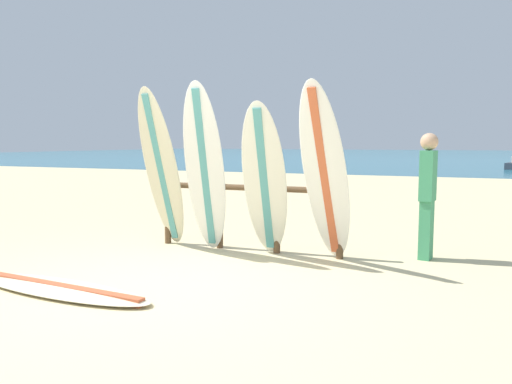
{
  "coord_description": "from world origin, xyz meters",
  "views": [
    {
      "loc": [
        2.77,
        -4.05,
        1.46
      ],
      "look_at": [
        0.2,
        2.24,
        0.77
      ],
      "focal_mm": 34.19,
      "sensor_mm": 36.0,
      "label": 1
    }
  ],
  "objects_px": {
    "surfboard_lying_on_sand": "(60,288)",
    "surfboard_leaning_center_left": "(265,181)",
    "surfboard_leaning_far_left": "(162,170)",
    "beachgoer_standing": "(428,191)",
    "surfboard_leaning_center": "(325,175)",
    "surfboard_leaning_left": "(205,170)",
    "surfboard_rack": "(248,205)"
  },
  "relations": [
    {
      "from": "surfboard_lying_on_sand",
      "to": "surfboard_leaning_center_left",
      "type": "bearing_deg",
      "value": 56.57
    },
    {
      "from": "surfboard_leaning_far_left",
      "to": "beachgoer_standing",
      "type": "xyz_separation_m",
      "value": [
        3.39,
        0.73,
        -0.22
      ]
    },
    {
      "from": "surfboard_leaning_center",
      "to": "surfboard_lying_on_sand",
      "type": "bearing_deg",
      "value": -136.88
    },
    {
      "from": "surfboard_leaning_far_left",
      "to": "surfboard_leaning_left",
      "type": "xyz_separation_m",
      "value": [
        0.71,
        -0.1,
        0.02
      ]
    },
    {
      "from": "surfboard_rack",
      "to": "surfboard_leaning_center_left",
      "type": "height_order",
      "value": "surfboard_leaning_center_left"
    },
    {
      "from": "surfboard_leaning_center",
      "to": "beachgoer_standing",
      "type": "xyz_separation_m",
      "value": [
        1.11,
        0.77,
        -0.21
      ]
    },
    {
      "from": "surfboard_rack",
      "to": "beachgoer_standing",
      "type": "relative_size",
      "value": 1.67
    },
    {
      "from": "surfboard_rack",
      "to": "surfboard_lying_on_sand",
      "type": "height_order",
      "value": "surfboard_rack"
    },
    {
      "from": "surfboard_lying_on_sand",
      "to": "beachgoer_standing",
      "type": "bearing_deg",
      "value": 40.52
    },
    {
      "from": "surfboard_leaning_left",
      "to": "surfboard_lying_on_sand",
      "type": "bearing_deg",
      "value": -106.53
    },
    {
      "from": "surfboard_rack",
      "to": "surfboard_lying_on_sand",
      "type": "xyz_separation_m",
      "value": [
        -0.99,
        -2.4,
        -0.59
      ]
    },
    {
      "from": "surfboard_leaning_far_left",
      "to": "surfboard_lying_on_sand",
      "type": "bearing_deg",
      "value": -86.22
    },
    {
      "from": "surfboard_leaning_center",
      "to": "surfboard_lying_on_sand",
      "type": "height_order",
      "value": "surfboard_leaning_center"
    },
    {
      "from": "surfboard_rack",
      "to": "surfboard_lying_on_sand",
      "type": "bearing_deg",
      "value": -112.36
    },
    {
      "from": "surfboard_leaning_center_left",
      "to": "beachgoer_standing",
      "type": "height_order",
      "value": "surfboard_leaning_center_left"
    },
    {
      "from": "surfboard_leaning_center",
      "to": "beachgoer_standing",
      "type": "distance_m",
      "value": 1.37
    },
    {
      "from": "surfboard_leaning_center",
      "to": "surfboard_lying_on_sand",
      "type": "distance_m",
      "value": 3.12
    },
    {
      "from": "surfboard_rack",
      "to": "surfboard_leaning_far_left",
      "type": "relative_size",
      "value": 1.21
    },
    {
      "from": "surfboard_leaning_center_left",
      "to": "beachgoer_standing",
      "type": "xyz_separation_m",
      "value": [
        1.89,
        0.72,
        -0.11
      ]
    },
    {
      "from": "surfboard_leaning_far_left",
      "to": "surfboard_leaning_center",
      "type": "bearing_deg",
      "value": -1.0
    },
    {
      "from": "surfboard_leaning_left",
      "to": "beachgoer_standing",
      "type": "relative_size",
      "value": 1.4
    },
    {
      "from": "surfboard_leaning_far_left",
      "to": "beachgoer_standing",
      "type": "bearing_deg",
      "value": 12.19
    },
    {
      "from": "surfboard_lying_on_sand",
      "to": "beachgoer_standing",
      "type": "relative_size",
      "value": 1.42
    },
    {
      "from": "surfboard_rack",
      "to": "surfboard_leaning_far_left",
      "type": "bearing_deg",
      "value": -162.77
    },
    {
      "from": "surfboard_rack",
      "to": "surfboard_leaning_far_left",
      "type": "height_order",
      "value": "surfboard_leaning_far_left"
    },
    {
      "from": "surfboard_rack",
      "to": "surfboard_leaning_left",
      "type": "bearing_deg",
      "value": -132.41
    },
    {
      "from": "beachgoer_standing",
      "to": "surfboard_lying_on_sand",
      "type": "bearing_deg",
      "value": -139.48
    },
    {
      "from": "surfboard_leaning_center_left",
      "to": "beachgoer_standing",
      "type": "relative_size",
      "value": 1.24
    },
    {
      "from": "surfboard_leaning_far_left",
      "to": "surfboard_leaning_left",
      "type": "height_order",
      "value": "surfboard_leaning_left"
    },
    {
      "from": "surfboard_leaning_center_left",
      "to": "surfboard_leaning_center",
      "type": "xyz_separation_m",
      "value": [
        0.78,
        -0.05,
        0.1
      ]
    },
    {
      "from": "beachgoer_standing",
      "to": "surfboard_leaning_left",
      "type": "bearing_deg",
      "value": -162.77
    },
    {
      "from": "surfboard_rack",
      "to": "beachgoer_standing",
      "type": "xyz_separation_m",
      "value": [
        2.27,
        0.38,
        0.25
      ]
    }
  ]
}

